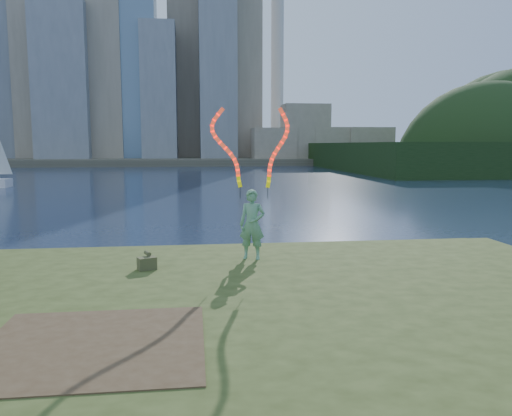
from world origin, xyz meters
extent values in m
plane|color=#1A2742|center=(0.00, 0.00, 0.00)|extent=(320.00, 320.00, 0.00)
cube|color=#344217|center=(0.00, -2.50, 0.15)|extent=(20.00, 18.00, 0.30)
cube|color=#344217|center=(0.00, -2.20, 0.40)|extent=(17.00, 15.00, 0.30)
cube|color=#344217|center=(0.00, -2.00, 0.65)|extent=(14.00, 12.00, 0.30)
cube|color=#47331E|center=(-2.20, -3.20, 0.81)|extent=(3.20, 3.00, 0.02)
cube|color=#4C4738|center=(0.00, 95.00, 0.60)|extent=(320.00, 40.00, 1.20)
cylinder|color=silver|center=(18.00, 102.00, 30.20)|extent=(2.80, 2.80, 58.00)
imported|color=#167230|center=(0.74, 2.05, 1.69)|extent=(0.75, 0.60, 1.79)
cylinder|color=black|center=(0.46, 2.26, 2.49)|extent=(0.02, 0.02, 0.30)
cylinder|color=black|center=(1.14, 2.05, 2.49)|extent=(0.02, 0.02, 0.30)
cube|color=#444C2A|center=(-1.84, 1.25, 0.95)|extent=(0.49, 0.41, 0.29)
cylinder|color=#444C2A|center=(-1.84, 1.45, 1.14)|extent=(0.20, 0.29, 0.10)
camera|label=1|loc=(-0.70, -10.43, 3.71)|focal=35.00mm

